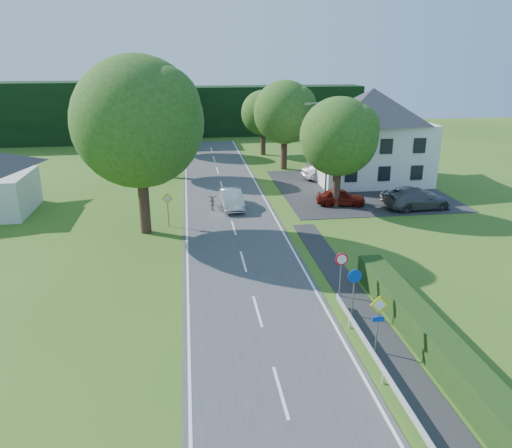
{
  "coord_description": "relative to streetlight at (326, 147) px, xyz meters",
  "views": [
    {
      "loc": [
        -2.92,
        -8.77,
        11.62
      ],
      "look_at": [
        0.9,
        19.07,
        1.95
      ],
      "focal_mm": 35.0,
      "sensor_mm": 36.0,
      "label": 1
    }
  ],
  "objects": [
    {
      "name": "parked_car_red",
      "position": [
        0.94,
        -1.7,
        -3.77
      ],
      "size": [
        4.07,
        2.23,
        1.31
      ],
      "primitive_type": "imported",
      "rotation": [
        0.0,
        0.0,
        1.39
      ],
      "color": "#64120B",
      "rests_on": "parking_pad"
    },
    {
      "name": "parasol",
      "position": [
        0.85,
        5.0,
        -3.4
      ],
      "size": [
        2.73,
        2.76,
        2.06
      ],
      "primitive_type": "imported",
      "rotation": [
        0.0,
        0.0,
        0.25
      ],
      "color": "red",
      "rests_on": "parking_pad"
    },
    {
      "name": "house_white",
      "position": [
        5.94,
        6.0,
        -0.06
      ],
      "size": [
        10.6,
        8.4,
        8.6
      ],
      "color": "white",
      "rests_on": "ground"
    },
    {
      "name": "streetlight",
      "position": [
        0.0,
        0.0,
        0.0
      ],
      "size": [
        2.03,
        0.18,
        8.0
      ],
      "color": "slate",
      "rests_on": "ground"
    },
    {
      "name": "sign_speed_limit",
      "position": [
        -3.76,
        -17.03,
        -2.7
      ],
      "size": [
        0.64,
        0.11,
        2.37
      ],
      "color": "slate",
      "rests_on": "ground"
    },
    {
      "name": "sign_roundabout",
      "position": [
        -3.76,
        -19.02,
        -2.79
      ],
      "size": [
        0.64,
        0.08,
        2.37
      ],
      "color": "slate",
      "rests_on": "ground"
    },
    {
      "name": "motorcycle",
      "position": [
        -9.26,
        -0.99,
        -3.88
      ],
      "size": [
        0.82,
        2.09,
        1.08
      ],
      "primitive_type": "imported",
      "rotation": [
        0.0,
        0.0,
        -0.05
      ],
      "color": "black",
      "rests_on": "road"
    },
    {
      "name": "sign_priority_right",
      "position": [
        -3.76,
        -22.02,
        -2.67
      ],
      "size": [
        0.78,
        0.09,
        2.59
      ],
      "color": "slate",
      "rests_on": "ground"
    },
    {
      "name": "road",
      "position": [
        -8.06,
        -10.0,
        -4.44
      ],
      "size": [
        7.0,
        80.0,
        0.04
      ],
      "primitive_type": "cube",
      "color": "#3B3C3E",
      "rests_on": "ground"
    },
    {
      "name": "parked_car_grey",
      "position": [
        6.62,
        -3.5,
        -3.69
      ],
      "size": [
        5.21,
        2.46,
        1.47
      ],
      "primitive_type": "imported",
      "rotation": [
        0.0,
        0.0,
        1.65
      ],
      "color": "#505055",
      "rests_on": "parking_pad"
    },
    {
      "name": "line_edge_left",
      "position": [
        -11.31,
        -10.0,
        -4.42
      ],
      "size": [
        0.12,
        80.0,
        0.01
      ],
      "primitive_type": "cube",
      "color": "white",
      "rests_on": "road"
    },
    {
      "name": "tree_left_back",
      "position": [
        -12.56,
        22.0,
        -0.43
      ],
      "size": [
        6.6,
        6.6,
        8.07
      ],
      "primitive_type": null,
      "color": "#254715",
      "rests_on": "ground"
    },
    {
      "name": "line_edge_right",
      "position": [
        -4.81,
        -10.0,
        -4.42
      ],
      "size": [
        0.12,
        80.0,
        0.01
      ],
      "primitive_type": "cube",
      "color": "white",
      "rests_on": "road"
    },
    {
      "name": "treeline_right",
      "position": [
        -0.06,
        36.0,
        -0.96
      ],
      "size": [
        30.0,
        5.0,
        7.0
      ],
      "primitive_type": "cube",
      "color": "black",
      "rests_on": "ground"
    },
    {
      "name": "parked_car_silver_a",
      "position": [
        1.95,
        7.0,
        -3.7
      ],
      "size": [
        4.55,
        2.2,
        1.44
      ],
      "primitive_type": "imported",
      "rotation": [
        0.0,
        0.0,
        1.73
      ],
      "color": "#B2B1B6",
      "rests_on": "parking_pad"
    },
    {
      "name": "moving_car",
      "position": [
        -7.76,
        -1.27,
        -3.69
      ],
      "size": [
        1.69,
        4.48,
        1.46
      ],
      "primitive_type": "imported",
      "rotation": [
        0.0,
        0.0,
        0.03
      ],
      "color": "silver",
      "rests_on": "road"
    },
    {
      "name": "parked_car_silver_b",
      "position": [
        6.71,
        -1.82,
        -3.75
      ],
      "size": [
        5.27,
        3.57,
        1.34
      ],
      "primitive_type": "imported",
      "rotation": [
        0.0,
        0.0,
        1.88
      ],
      "color": "#99989F",
      "rests_on": "parking_pad"
    },
    {
      "name": "tree_right_back",
      "position": [
        -2.06,
        20.0,
        -0.68
      ],
      "size": [
        6.2,
        6.2,
        7.56
      ],
      "primitive_type": null,
      "color": "#254715",
      "rests_on": "ground"
    },
    {
      "name": "line_centre",
      "position": [
        -8.06,
        -10.0,
        -4.42
      ],
      "size": [
        0.12,
        80.0,
        0.01
      ],
      "primitive_type": null,
      "color": "white",
      "rests_on": "road"
    },
    {
      "name": "tree_right_far",
      "position": [
        -1.06,
        12.0,
        0.08
      ],
      "size": [
        7.4,
        7.4,
        9.09
      ],
      "primitive_type": null,
      "color": "#254715",
      "rests_on": "ground"
    },
    {
      "name": "parking_pad",
      "position": [
        3.94,
        3.0,
        -4.44
      ],
      "size": [
        14.0,
        16.0,
        0.04
      ],
      "primitive_type": "cube",
      "color": "#27282A",
      "rests_on": "ground"
    },
    {
      "name": "sign_priority_left",
      "position": [
        -12.56,
        -5.02,
        -2.75
      ],
      "size": [
        0.78,
        0.09,
        2.44
      ],
      "color": "slate",
      "rests_on": "ground"
    },
    {
      "name": "tree_right_mid",
      "position": [
        0.44,
        -2.0,
        -0.17
      ],
      "size": [
        7.0,
        7.0,
        8.58
      ],
      "primitive_type": null,
      "color": "#254715",
      "rests_on": "ground"
    },
    {
      "name": "tree_main",
      "position": [
        -14.06,
        -6.0,
        1.36
      ],
      "size": [
        9.4,
        9.4,
        11.64
      ],
      "primitive_type": null,
      "color": "#254715",
      "rests_on": "ground"
    },
    {
      "name": "tree_left_far",
      "position": [
        -13.06,
        10.0,
        -0.17
      ],
      "size": [
        7.0,
        7.0,
        8.58
      ],
      "primitive_type": null,
      "color": "#254715",
      "rests_on": "ground"
    }
  ]
}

